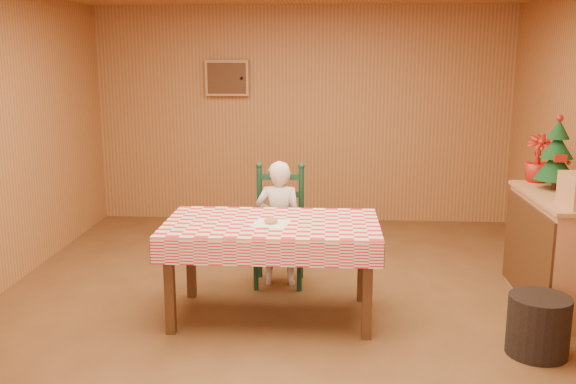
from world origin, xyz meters
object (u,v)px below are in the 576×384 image
at_px(dining_table, 272,232).
at_px(christmas_tree, 557,156).
at_px(ladder_chair, 279,228).
at_px(storage_bin, 538,325).
at_px(seated_child, 279,223).
at_px(shelf_unit, 558,251).

distance_m(dining_table, christmas_tree, 2.45).
height_order(ladder_chair, storage_bin, ladder_chair).
bearing_deg(christmas_tree, storage_bin, -110.39).
height_order(dining_table, ladder_chair, ladder_chair).
bearing_deg(dining_table, seated_child, 90.00).
distance_m(christmas_tree, storage_bin, 1.59).
bearing_deg(christmas_tree, shelf_unit, -91.98).
xyz_separation_m(dining_table, christmas_tree, (2.31, 0.61, 0.52)).
bearing_deg(storage_bin, ladder_chair, 144.67).
xyz_separation_m(dining_table, storage_bin, (1.88, -0.55, -0.48)).
height_order(seated_child, storage_bin, seated_child).
bearing_deg(ladder_chair, shelf_unit, -10.40).
distance_m(dining_table, ladder_chair, 0.81).
height_order(ladder_chair, christmas_tree, christmas_tree).
bearing_deg(christmas_tree, dining_table, -165.12).
height_order(ladder_chair, shelf_unit, ladder_chair).
bearing_deg(seated_child, storage_bin, 145.84).
bearing_deg(ladder_chair, dining_table, -90.00).
distance_m(shelf_unit, christmas_tree, 0.79).
bearing_deg(seated_child, dining_table, 90.00).
relative_size(dining_table, shelf_unit, 1.34).
xyz_separation_m(seated_child, shelf_unit, (2.30, -0.37, -0.10)).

